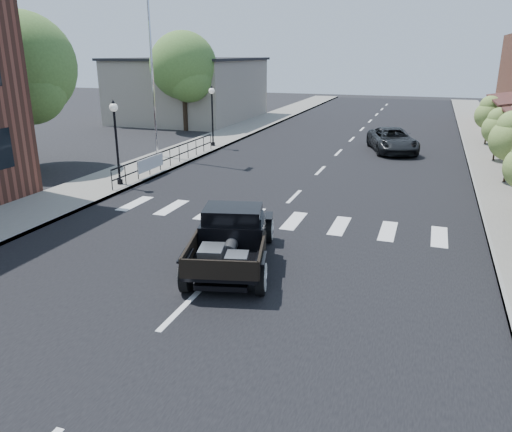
% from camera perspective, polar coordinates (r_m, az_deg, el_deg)
% --- Properties ---
extents(ground, '(120.00, 120.00, 0.00)m').
position_cam_1_polar(ground, '(14.16, -3.04, -5.21)').
color(ground, black).
rests_on(ground, ground).
extents(road, '(14.00, 80.00, 0.02)m').
position_cam_1_polar(road, '(28.03, 8.67, 6.43)').
color(road, black).
rests_on(road, ground).
extents(road_markings, '(12.00, 60.00, 0.06)m').
position_cam_1_polar(road_markings, '(23.25, 6.31, 4.09)').
color(road_markings, silver).
rests_on(road_markings, ground).
extents(sidewalk_left, '(3.00, 80.00, 0.15)m').
position_cam_1_polar(sidewalk_left, '(30.69, -7.23, 7.63)').
color(sidewalk_left, gray).
rests_on(sidewalk_left, ground).
extents(sidewalk_right, '(3.00, 80.00, 0.15)m').
position_cam_1_polar(sidewalk_right, '(27.79, 26.19, 4.80)').
color(sidewalk_right, gray).
rests_on(sidewalk_right, ground).
extents(low_building_left, '(10.00, 12.00, 5.00)m').
position_cam_1_polar(low_building_left, '(44.83, -7.50, 14.04)').
color(low_building_left, '#A29888').
rests_on(low_building_left, ground).
extents(railing, '(0.08, 10.00, 1.00)m').
position_cam_1_polar(railing, '(25.68, -9.80, 6.77)').
color(railing, black).
rests_on(railing, sidewalk_left).
extents(banner, '(0.04, 2.20, 0.60)m').
position_cam_1_polar(banner, '(23.99, -11.90, 5.35)').
color(banner, silver).
rests_on(banner, sidewalk_left).
extents(lamp_post_b, '(0.36, 0.36, 3.59)m').
position_cam_1_polar(lamp_post_b, '(22.27, -15.64, 8.03)').
color(lamp_post_b, black).
rests_on(lamp_post_b, sidewalk_left).
extents(lamp_post_c, '(0.36, 0.36, 3.59)m').
position_cam_1_polar(lamp_post_c, '(30.92, -5.01, 11.29)').
color(lamp_post_c, black).
rests_on(lamp_post_c, sidewalk_left).
extents(flagpole, '(0.12, 0.12, 12.10)m').
position_cam_1_polar(flagpole, '(27.89, -11.99, 19.01)').
color(flagpole, silver).
rests_on(flagpole, sidewalk_left).
extents(big_tree_near, '(5.17, 5.17, 7.59)m').
position_cam_1_polar(big_tree_near, '(27.64, -24.85, 12.78)').
color(big_tree_near, '#497030').
rests_on(big_tree_near, ground).
extents(big_tree_far, '(4.88, 4.88, 7.16)m').
position_cam_1_polar(big_tree_far, '(38.29, -8.23, 14.95)').
color(big_tree_far, '#497030').
rests_on(big_tree_far, ground).
extents(small_tree_c, '(1.80, 1.80, 3.01)m').
position_cam_1_polar(small_tree_c, '(24.50, 26.96, 6.91)').
color(small_tree_c, olive).
rests_on(small_tree_c, sidewalk_right).
extents(small_tree_d, '(1.60, 1.60, 2.67)m').
position_cam_1_polar(small_tree_d, '(29.37, 25.81, 8.31)').
color(small_tree_d, olive).
rests_on(small_tree_d, sidewalk_right).
extents(small_tree_e, '(1.71, 1.71, 2.86)m').
position_cam_1_polar(small_tree_e, '(34.63, 24.99, 9.82)').
color(small_tree_e, olive).
rests_on(small_tree_e, sidewalk_right).
extents(hotrod_pickup, '(3.34, 5.20, 1.66)m').
position_cam_1_polar(hotrod_pickup, '(13.60, -2.75, -2.43)').
color(hotrod_pickup, black).
rests_on(hotrod_pickup, ground).
extents(second_car, '(3.66, 5.43, 1.38)m').
position_cam_1_polar(second_car, '(30.79, 15.33, 8.34)').
color(second_car, black).
rests_on(second_car, ground).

